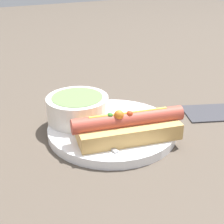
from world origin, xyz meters
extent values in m
plane|color=#4C4238|center=(0.00, 0.00, 0.00)|extent=(4.00, 4.00, 0.00)
cylinder|color=white|center=(0.00, 0.00, 0.01)|extent=(0.24, 0.24, 0.02)
cube|color=tan|center=(0.00, -0.06, 0.03)|extent=(0.19, 0.11, 0.03)
cylinder|color=#B24738|center=(0.00, -0.06, 0.05)|extent=(0.20, 0.08, 0.03)
sphere|color=orange|center=(-0.02, -0.05, 0.07)|extent=(0.02, 0.02, 0.02)
sphere|color=#387A28|center=(-0.03, -0.05, 0.06)|extent=(0.01, 0.01, 0.01)
sphere|color=#C63F1E|center=(0.00, -0.06, 0.06)|extent=(0.01, 0.01, 0.01)
cylinder|color=gold|center=(0.00, -0.06, 0.07)|extent=(0.14, 0.04, 0.01)
cylinder|color=silver|center=(-0.04, 0.05, 0.04)|extent=(0.12, 0.12, 0.05)
cylinder|color=#66844C|center=(-0.04, 0.05, 0.06)|extent=(0.10, 0.10, 0.01)
cube|color=#B7B7BC|center=(-0.05, -0.04, 0.02)|extent=(0.01, 0.10, 0.00)
ellipsoid|color=#B7B7BC|center=(-0.05, 0.04, 0.02)|extent=(0.03, 0.04, 0.01)
cube|color=#333338|center=(0.24, -0.05, 0.00)|extent=(0.17, 0.14, 0.01)
camera|label=1|loc=(-0.27, -0.45, 0.30)|focal=50.00mm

